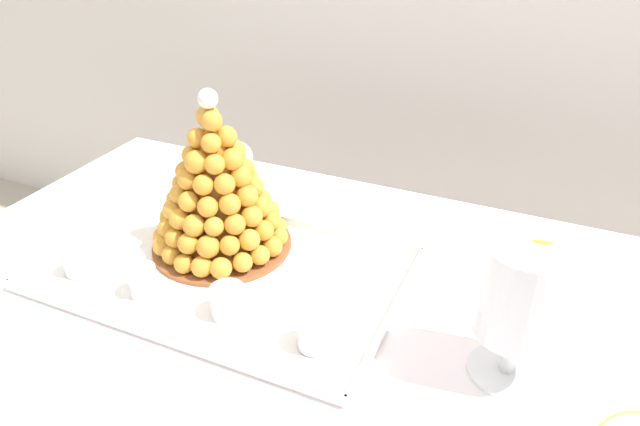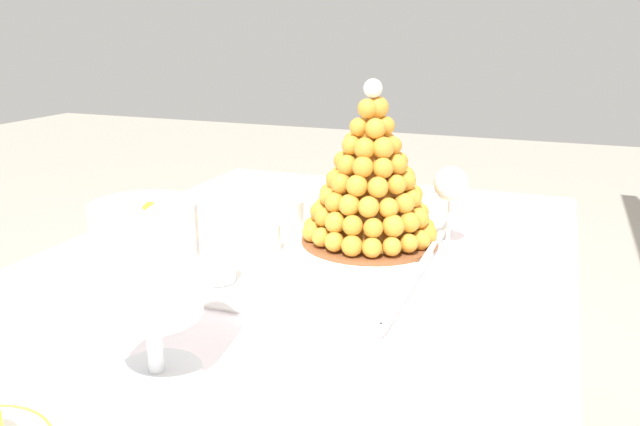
# 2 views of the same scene
# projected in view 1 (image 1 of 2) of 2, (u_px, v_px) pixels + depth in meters

# --- Properties ---
(buffet_table) EXTENTS (1.55, 0.98, 0.73)m
(buffet_table) POSITION_uv_depth(u_px,v_px,m) (310.00, 348.00, 1.03)
(buffet_table) COLOR brown
(buffet_table) RESTS_ON ground_plane
(serving_tray) EXTENTS (0.66, 0.41, 0.02)m
(serving_tray) POSITION_uv_depth(u_px,v_px,m) (224.00, 272.00, 1.07)
(serving_tray) COLOR white
(serving_tray) RESTS_ON buffet_table
(croquembouche) EXTENTS (0.27, 0.27, 0.32)m
(croquembouche) POSITION_uv_depth(u_px,v_px,m) (217.00, 190.00, 1.08)
(croquembouche) COLOR brown
(croquembouche) RESTS_ON serving_tray
(dessert_cup_left) EXTENTS (0.05, 0.05, 0.05)m
(dessert_cup_left) POSITION_uv_depth(u_px,v_px,m) (78.00, 262.00, 1.05)
(dessert_cup_left) COLOR silver
(dessert_cup_left) RESTS_ON serving_tray
(dessert_cup_mid_left) EXTENTS (0.05, 0.05, 0.06)m
(dessert_cup_mid_left) POSITION_uv_depth(u_px,v_px,m) (143.00, 282.00, 0.99)
(dessert_cup_mid_left) COLOR silver
(dessert_cup_mid_left) RESTS_ON serving_tray
(dessert_cup_centre) EXTENTS (0.06, 0.06, 0.05)m
(dessert_cup_centre) POSITION_uv_depth(u_px,v_px,m) (228.00, 302.00, 0.95)
(dessert_cup_centre) COLOR silver
(dessert_cup_centre) RESTS_ON serving_tray
(dessert_cup_mid_right) EXTENTS (0.06, 0.06, 0.05)m
(dessert_cup_mid_right) POSITION_uv_depth(u_px,v_px,m) (315.00, 334.00, 0.88)
(dessert_cup_mid_right) COLOR silver
(dessert_cup_mid_right) RESTS_ON serving_tray
(macaron_goblet) EXTENTS (0.13, 0.13, 0.23)m
(macaron_goblet) POSITION_uv_depth(u_px,v_px,m) (523.00, 293.00, 0.78)
(macaron_goblet) COLOR white
(macaron_goblet) RESTS_ON buffet_table
(wine_glass) EXTENTS (0.07, 0.07, 0.16)m
(wine_glass) POSITION_uv_depth(u_px,v_px,m) (237.00, 160.00, 1.21)
(wine_glass) COLOR silver
(wine_glass) RESTS_ON buffet_table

